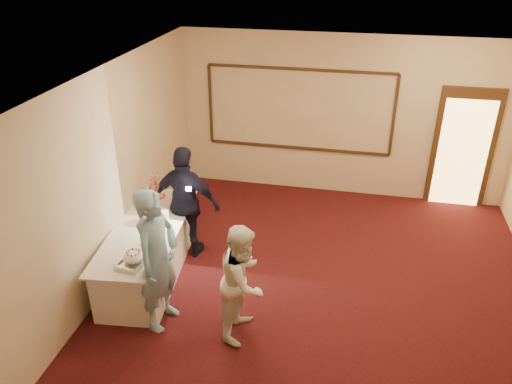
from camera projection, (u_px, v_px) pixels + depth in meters
floor at (319, 307)px, 6.76m from camera, size 7.00×7.00×0.00m
room_walls at (329, 172)px, 5.82m from camera, size 6.04×7.04×3.02m
wall_molding at (299, 110)px, 9.17m from camera, size 3.45×0.04×1.55m
doorway at (463, 149)px, 8.86m from camera, size 1.05×0.07×2.20m
buffet_table at (149, 250)px, 7.26m from camera, size 1.20×2.53×0.77m
pavlova_tray at (134, 259)px, 6.30m from camera, size 0.39×0.50×0.17m
cupcake_stand at (156, 188)px, 7.87m from camera, size 0.29×0.29×0.42m
plate_stack_a at (147, 219)px, 7.19m from camera, size 0.17×0.17×0.14m
plate_stack_b at (163, 215)px, 7.26m from camera, size 0.19×0.19×0.16m
tart at (150, 242)px, 6.72m from camera, size 0.25×0.25×0.05m
man at (158, 260)px, 6.08m from camera, size 0.58×0.77×1.91m
woman at (243, 281)px, 6.03m from camera, size 0.66×0.80×1.53m
guest at (186, 203)px, 7.48m from camera, size 1.09×0.54×1.79m
camera_flash at (188, 189)px, 7.01m from camera, size 0.07×0.04×0.05m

